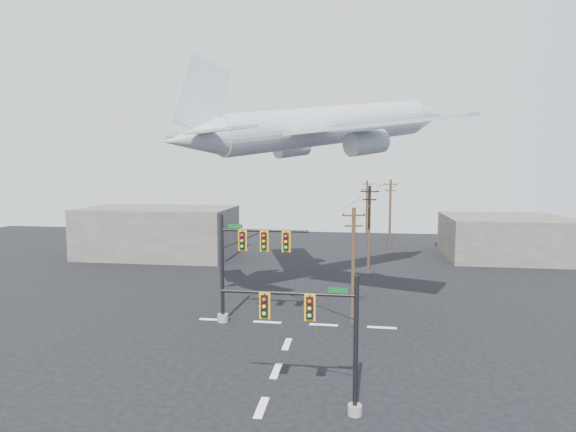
% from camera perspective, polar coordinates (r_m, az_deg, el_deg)
% --- Properties ---
extents(ground, '(120.00, 120.00, 0.00)m').
position_cam_1_polar(ground, '(23.78, -3.16, -21.74)').
color(ground, black).
rests_on(ground, ground).
extents(lane_markings, '(14.00, 21.20, 0.01)m').
position_cam_1_polar(lane_markings, '(28.52, -0.95, -16.82)').
color(lane_markings, silver).
rests_on(lane_markings, ground).
extents(signal_mast_near, '(6.38, 0.70, 6.33)m').
position_cam_1_polar(signal_mast_near, '(21.98, 4.48, -14.39)').
color(signal_mast_near, gray).
rests_on(signal_mast_near, ground).
extents(signal_mast_far, '(6.51, 0.85, 7.71)m').
position_cam_1_polar(signal_mast_far, '(33.86, -5.37, -5.55)').
color(signal_mast_far, gray).
rests_on(signal_mast_far, ground).
extents(utility_pole_a, '(1.61, 0.54, 8.19)m').
position_cam_1_polar(utility_pole_a, '(34.08, 7.73, -5.56)').
color(utility_pole_a, '#4A3120').
rests_on(utility_pole_a, ground).
extents(utility_pole_b, '(1.84, 0.31, 9.08)m').
position_cam_1_polar(utility_pole_b, '(49.99, 9.58, -1.39)').
color(utility_pole_b, '#4A3120').
rests_on(utility_pole_b, ground).
extents(utility_pole_c, '(1.90, 0.32, 9.28)m').
position_cam_1_polar(utility_pole_c, '(65.99, 12.00, 0.41)').
color(utility_pole_c, '#4A3120').
rests_on(utility_pole_c, ground).
extents(utility_pole_d, '(1.77, 0.68, 8.81)m').
position_cam_1_polar(utility_pole_d, '(78.32, 9.31, 1.13)').
color(utility_pole_d, '#4A3120').
rests_on(utility_pole_d, ground).
extents(power_lines, '(6.19, 44.64, 0.53)m').
position_cam_1_polar(power_lines, '(55.94, 10.31, 3.00)').
color(power_lines, black).
extents(airliner, '(24.10, 23.04, 7.45)m').
position_cam_1_polar(airliner, '(40.02, 4.75, 10.52)').
color(airliner, '#B4B9C1').
extents(building_left, '(18.00, 10.00, 6.00)m').
position_cam_1_polar(building_left, '(61.21, -15.14, -1.84)').
color(building_left, slate).
rests_on(building_left, ground).
extents(building_right, '(14.00, 12.00, 5.00)m').
position_cam_1_polar(building_right, '(63.76, 24.39, -2.31)').
color(building_right, slate).
rests_on(building_right, ground).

